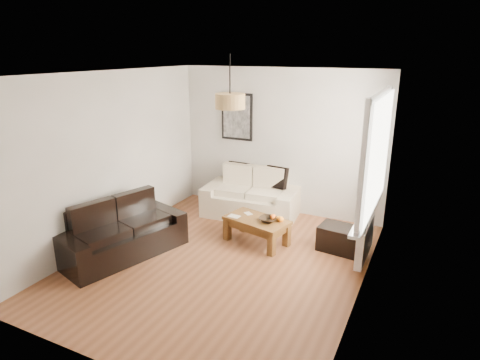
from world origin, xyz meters
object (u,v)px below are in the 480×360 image
at_px(loveseat_cream, 251,193).
at_px(coffee_table, 257,231).
at_px(ottoman, 342,239).
at_px(sofa_leather, 121,229).

xyz_separation_m(loveseat_cream, coffee_table, (0.55, -1.00, -0.21)).
bearing_deg(ottoman, sofa_leather, -152.41).
bearing_deg(loveseat_cream, coffee_table, -66.54).
distance_m(loveseat_cream, sofa_leather, 2.45).
height_order(coffee_table, ottoman, coffee_table).
relative_size(loveseat_cream, coffee_table, 1.70).
height_order(sofa_leather, ottoman, sofa_leather).
distance_m(coffee_table, ottoman, 1.29).
height_order(loveseat_cream, sofa_leather, loveseat_cream).
bearing_deg(coffee_table, ottoman, 13.70).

